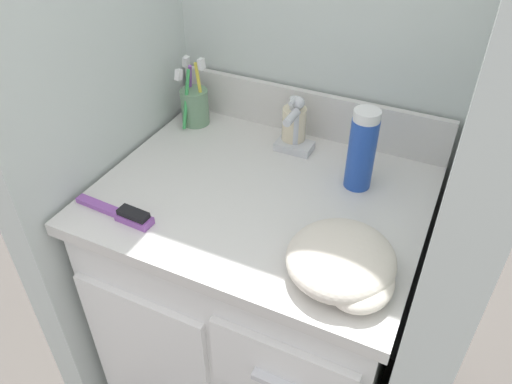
{
  "coord_description": "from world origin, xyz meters",
  "views": [
    {
      "loc": [
        0.36,
        -0.79,
        1.49
      ],
      "look_at": [
        0.0,
        -0.03,
        0.83
      ],
      "focal_mm": 35.0,
      "sensor_mm": 36.0,
      "label": 1
    }
  ],
  "objects": [
    {
      "name": "wall_back",
      "position": [
        0.0,
        0.34,
        1.1
      ],
      "size": [
        0.89,
        0.08,
        2.2
      ],
      "primitive_type": "cube",
      "color": "silver",
      "rests_on": "ground_plane"
    },
    {
      "name": "wall_left",
      "position": [
        -0.41,
        0.0,
        1.1
      ],
      "size": [
        0.08,
        0.66,
        2.2
      ],
      "primitive_type": "cube",
      "color": "silver",
      "rests_on": "ground_plane"
    },
    {
      "name": "wall_right",
      "position": [
        0.41,
        0.0,
        1.1
      ],
      "size": [
        0.08,
        0.66,
        2.2
      ],
      "primitive_type": "cube",
      "color": "silver",
      "rests_on": "ground_plane"
    },
    {
      "name": "vanity",
      "position": [
        -0.0,
        -0.0,
        0.43
      ],
      "size": [
        0.71,
        0.59,
        0.81
      ],
      "color": "white",
      "rests_on": "ground_plane"
    },
    {
      "name": "backsplash",
      "position": [
        0.0,
        0.28,
        0.87
      ],
      "size": [
        0.71,
        0.02,
        0.12
      ],
      "color": "silver",
      "rests_on": "vanity"
    },
    {
      "name": "sink_faucet",
      "position": [
        0.0,
        0.19,
        0.86
      ],
      "size": [
        0.09,
        0.09,
        0.14
      ],
      "color": "silver",
      "rests_on": "vanity"
    },
    {
      "name": "toothbrush_cup",
      "position": [
        -0.29,
        0.2,
        0.86
      ],
      "size": [
        0.08,
        0.1,
        0.19
      ],
      "color": "gray",
      "rests_on": "vanity"
    },
    {
      "name": "soap_dispenser",
      "position": [
        -0.01,
        0.21,
        0.87
      ],
      "size": [
        0.06,
        0.06,
        0.14
      ],
      "color": "beige",
      "rests_on": "vanity"
    },
    {
      "name": "shaving_cream_can",
      "position": [
        0.18,
        0.12,
        0.9
      ],
      "size": [
        0.06,
        0.06,
        0.19
      ],
      "color": "#234CB2",
      "rests_on": "vanity"
    },
    {
      "name": "hairbrush",
      "position": [
        -0.22,
        -0.2,
        0.82
      ],
      "size": [
        0.19,
        0.04,
        0.03
      ],
      "rotation": [
        0.0,
        0.0,
        -0.05
      ],
      "color": "purple",
      "rests_on": "vanity"
    },
    {
      "name": "hand_towel",
      "position": [
        0.24,
        -0.16,
        0.84
      ],
      "size": [
        0.2,
        0.21,
        0.07
      ],
      "color": "beige",
      "rests_on": "vanity"
    }
  ]
}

